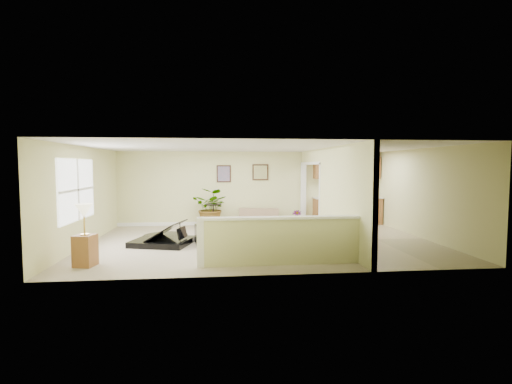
{
  "coord_description": "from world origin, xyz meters",
  "views": [
    {
      "loc": [
        -1.14,
        -9.65,
        2.01
      ],
      "look_at": [
        -0.11,
        0.4,
        1.3
      ],
      "focal_mm": 26.0,
      "sensor_mm": 36.0,
      "label": 1
    }
  ],
  "objects": [
    {
      "name": "loveseat",
      "position": [
        0.18,
        2.55,
        0.29
      ],
      "size": [
        1.46,
        0.98,
        0.77
      ],
      "rotation": [
        0.0,
        0.0,
        -0.17
      ],
      "color": "tan",
      "rests_on": "floor"
    },
    {
      "name": "right_wall",
      "position": [
        4.5,
        0.0,
        1.25
      ],
      "size": [
        0.04,
        6.0,
        2.5
      ],
      "primitive_type": "cube",
      "color": "beige",
      "rests_on": "floor"
    },
    {
      "name": "left_window",
      "position": [
        -4.49,
        -0.5,
        1.45
      ],
      "size": [
        0.05,
        2.15,
        1.45
      ],
      "primitive_type": "cube",
      "color": "white",
      "rests_on": "left_wall"
    },
    {
      "name": "interior_partition",
      "position": [
        1.8,
        0.25,
        1.22
      ],
      "size": [
        0.18,
        5.99,
        2.5
      ],
      "color": "beige",
      "rests_on": "floor"
    },
    {
      "name": "front_wall",
      "position": [
        0.0,
        -3.0,
        1.25
      ],
      "size": [
        9.0,
        0.04,
        2.5
      ],
      "primitive_type": "cube",
      "color": "beige",
      "rests_on": "floor"
    },
    {
      "name": "piano",
      "position": [
        -2.61,
        0.07,
        0.55
      ],
      "size": [
        1.89,
        1.89,
        1.32
      ],
      "rotation": [
        0.0,
        0.0,
        -0.27
      ],
      "color": "black",
      "rests_on": "floor"
    },
    {
      "name": "wall_art_left",
      "position": [
        -0.95,
        2.97,
        1.75
      ],
      "size": [
        0.48,
        0.04,
        0.58
      ],
      "color": "#392114",
      "rests_on": "back_wall"
    },
    {
      "name": "palm_plant",
      "position": [
        -1.36,
        2.6,
        0.63
      ],
      "size": [
        1.48,
        1.4,
        1.29
      ],
      "color": "black",
      "rests_on": "floor"
    },
    {
      "name": "ceiling",
      "position": [
        0.0,
        0.0,
        2.5
      ],
      "size": [
        9.0,
        6.0,
        0.04
      ],
      "primitive_type": "cube",
      "color": "silver",
      "rests_on": "back_wall"
    },
    {
      "name": "left_wall",
      "position": [
        -4.5,
        0.0,
        1.25
      ],
      "size": [
        0.04,
        6.0,
        2.5
      ],
      "primitive_type": "cube",
      "color": "beige",
      "rests_on": "floor"
    },
    {
      "name": "lamp_stand",
      "position": [
        -3.81,
        -2.0,
        0.53
      ],
      "size": [
        0.44,
        0.44,
        1.26
      ],
      "color": "#955930",
      "rests_on": "floor"
    },
    {
      "name": "kitchen_vinyl",
      "position": [
        3.15,
        0.0,
        0.0
      ],
      "size": [
        2.7,
        6.0,
        0.01
      ],
      "primitive_type": "cube",
      "color": "#9C8E6A",
      "rests_on": "floor"
    },
    {
      "name": "pony_half_wall",
      "position": [
        0.08,
        -2.3,
        0.52
      ],
      "size": [
        3.42,
        0.22,
        1.0
      ],
      "color": "beige",
      "rests_on": "floor"
    },
    {
      "name": "kitchen_cabinets",
      "position": [
        3.19,
        2.73,
        0.87
      ],
      "size": [
        2.36,
        0.65,
        2.33
      ],
      "color": "#955930",
      "rests_on": "floor"
    },
    {
      "name": "piano_bench",
      "position": [
        -1.52,
        -0.22,
        0.25
      ],
      "size": [
        0.5,
        0.8,
        0.49
      ],
      "primitive_type": "cube",
      "rotation": [
        0.0,
        0.0,
        0.18
      ],
      "color": "black",
      "rests_on": "floor"
    },
    {
      "name": "wall_mirror",
      "position": [
        0.3,
        2.97,
        1.8
      ],
      "size": [
        0.55,
        0.04,
        0.55
      ],
      "color": "#392114",
      "rests_on": "back_wall"
    },
    {
      "name": "back_wall",
      "position": [
        0.0,
        3.0,
        1.25
      ],
      "size": [
        9.0,
        0.04,
        2.5
      ],
      "primitive_type": "cube",
      "color": "beige",
      "rests_on": "floor"
    },
    {
      "name": "floor",
      "position": [
        0.0,
        0.0,
        0.0
      ],
      "size": [
        9.0,
        9.0,
        0.0
      ],
      "primitive_type": "plane",
      "color": "tan",
      "rests_on": "ground"
    },
    {
      "name": "small_plant",
      "position": [
        1.41,
        2.21,
        0.24
      ],
      "size": [
        0.39,
        0.39,
        0.56
      ],
      "color": "black",
      "rests_on": "floor"
    },
    {
      "name": "accent_table",
      "position": [
        -1.31,
        2.42,
        0.5
      ],
      "size": [
        0.54,
        0.54,
        0.78
      ],
      "color": "black",
      "rests_on": "floor"
    }
  ]
}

